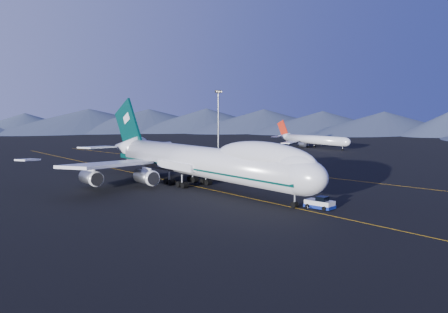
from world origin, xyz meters
TOP-DOWN VIEW (x-y plane):
  - ground at (0.00, 0.00)m, footprint 500.00×500.00m
  - taxiway_line_main at (0.00, 0.00)m, footprint 0.25×220.00m
  - taxiway_line_side at (30.00, 10.00)m, footprint 28.08×198.09m
  - mountain_ridge at (124.84, 10.92)m, footprint 374.91×567.11m
  - boeing_747 at (0.00, 0.03)m, footprint 59.62×72.43m
  - pushback_tug at (3.00, -29.50)m, footprint 3.49×5.34m
  - second_jet at (93.10, 49.96)m, footprint 34.13×38.56m
  - service_van at (33.63, 23.37)m, footprint 2.94×4.99m
  - floodlight_mast at (54.35, 62.59)m, footprint 2.83×2.13m

SIDE VIEW (x-z plane):
  - ground at x=0.00m, z-range 0.00..0.00m
  - taxiway_line_main at x=0.00m, z-range 0.01..0.01m
  - taxiway_line_side at x=30.00m, z-range 0.01..0.01m
  - service_van at x=33.63m, z-range 0.00..1.30m
  - pushback_tug at x=3.00m, z-range -0.40..1.78m
  - second_jet at x=93.10m, z-range -2.17..8.81m
  - boeing_747 at x=0.00m, z-range -3.87..15.50m
  - mountain_ridge at x=124.84m, z-range 0.00..12.00m
  - floodlight_mast at x=54.35m, z-range 0.15..23.09m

